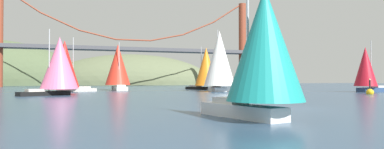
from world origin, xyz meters
TOP-DOWN VIEW (x-y plane):
  - ground_plane at (0.00, 0.00)m, footprint 360.00×360.00m
  - headland_center at (5.00, 135.00)m, footprint 78.67×44.00m
  - suspension_bridge at (-0.00, 95.00)m, footprint 120.64×6.00m
  - sailboat_white_mainsail at (8.35, 35.46)m, footprint 6.88×10.18m
  - sailboat_teal_sail at (-6.06, -6.12)m, footprint 5.09×7.50m
  - sailboat_orange_sail at (10.21, 48.15)m, footprint 6.49×9.64m
  - sailboat_pink_spinnaker at (-19.13, 29.61)m, footprint 9.02×7.46m
  - sailboat_red_spinnaker at (-19.25, 44.11)m, footprint 8.99×6.28m
  - sailboat_crimson_sail at (33.64, 26.24)m, footprint 8.10×4.44m
  - sailboat_scarlet_sail at (-8.97, 51.01)m, footprint 5.71×8.90m
  - channel_buoy at (26.05, 18.09)m, footprint 1.10×1.10m

SIDE VIEW (x-z plane):
  - ground_plane at x=0.00m, z-range 0.00..0.00m
  - headland_center at x=5.00m, z-range -14.33..14.33m
  - channel_buoy at x=26.05m, z-range -0.95..1.69m
  - sailboat_teal_sail at x=-6.06m, z-range -0.02..7.73m
  - sailboat_crimson_sail at x=33.64m, z-range -0.48..9.01m
  - sailboat_pink_spinnaker at x=-19.13m, z-range -0.20..9.24m
  - sailboat_orange_sail at x=10.21m, z-range 0.07..9.93m
  - sailboat_red_spinnaker at x=-19.25m, z-range -0.08..10.19m
  - sailboat_scarlet_sail at x=-8.97m, z-range 0.12..10.41m
  - sailboat_white_mainsail at x=8.35m, z-range 0.07..11.96m
  - suspension_bridge at x=0.00m, z-range -1.91..30.47m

